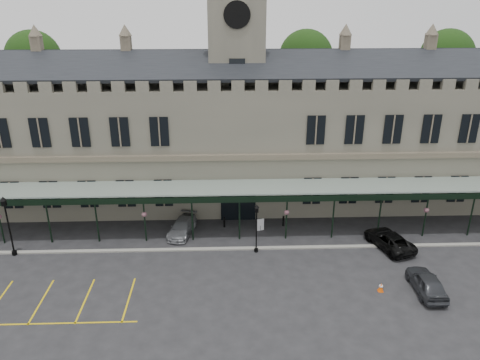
{
  "coord_description": "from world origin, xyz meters",
  "views": [
    {
      "loc": [
        -1.18,
        -28.19,
        20.02
      ],
      "look_at": [
        0.0,
        6.0,
        6.0
      ],
      "focal_mm": 35.0,
      "sensor_mm": 36.0,
      "label": 1
    }
  ],
  "objects_px": {
    "station_building": "(237,137)",
    "car_taxi": "(182,227)",
    "sign_board": "(260,225)",
    "car_right_a": "(427,283)",
    "lamp_post_left": "(8,221)",
    "car_van": "(389,240)",
    "lamp_post_mid": "(257,224)",
    "traffic_cone": "(381,287)",
    "clock_tower": "(236,69)"
  },
  "relations": [
    {
      "from": "station_building",
      "to": "car_taxi",
      "type": "height_order",
      "value": "station_building"
    },
    {
      "from": "sign_board",
      "to": "station_building",
      "type": "bearing_deg",
      "value": 90.79
    },
    {
      "from": "car_right_a",
      "to": "car_taxi",
      "type": "bearing_deg",
      "value": -26.63
    },
    {
      "from": "lamp_post_left",
      "to": "car_right_a",
      "type": "xyz_separation_m",
      "value": [
        31.36,
        -6.08,
        -2.33
      ]
    },
    {
      "from": "station_building",
      "to": "car_van",
      "type": "bearing_deg",
      "value": -40.31
    },
    {
      "from": "car_van",
      "to": "car_right_a",
      "type": "xyz_separation_m",
      "value": [
        0.61,
        -6.22,
        0.07
      ]
    },
    {
      "from": "sign_board",
      "to": "car_taxi",
      "type": "bearing_deg",
      "value": 168.57
    },
    {
      "from": "sign_board",
      "to": "car_van",
      "type": "height_order",
      "value": "car_van"
    },
    {
      "from": "station_building",
      "to": "car_right_a",
      "type": "xyz_separation_m",
      "value": [
        13.0,
        -16.74,
        -5.72
      ]
    },
    {
      "from": "car_taxi",
      "to": "lamp_post_mid",
      "type": "bearing_deg",
      "value": -14.54
    },
    {
      "from": "traffic_cone",
      "to": "station_building",
      "type": "bearing_deg",
      "value": 120.65
    },
    {
      "from": "station_building",
      "to": "car_right_a",
      "type": "height_order",
      "value": "station_building"
    },
    {
      "from": "clock_tower",
      "to": "lamp_post_left",
      "type": "xyz_separation_m",
      "value": [
        -18.36,
        -10.75,
        -10.04
      ]
    },
    {
      "from": "lamp_post_mid",
      "to": "car_right_a",
      "type": "distance_m",
      "value": 13.22
    },
    {
      "from": "station_building",
      "to": "lamp_post_left",
      "type": "distance_m",
      "value": 21.5
    },
    {
      "from": "station_building",
      "to": "clock_tower",
      "type": "xyz_separation_m",
      "value": [
        0.0,
        0.09,
        6.64
      ]
    },
    {
      "from": "clock_tower",
      "to": "car_right_a",
      "type": "xyz_separation_m",
      "value": [
        13.0,
        -16.82,
        -12.36
      ]
    },
    {
      "from": "sign_board",
      "to": "car_van",
      "type": "xyz_separation_m",
      "value": [
        10.48,
        -3.3,
        0.13
      ]
    },
    {
      "from": "car_van",
      "to": "car_taxi",
      "type": "bearing_deg",
      "value": -29.02
    },
    {
      "from": "station_building",
      "to": "clock_tower",
      "type": "bearing_deg",
      "value": 90.0
    },
    {
      "from": "car_right_a",
      "to": "lamp_post_left",
      "type": "bearing_deg",
      "value": -10.49
    },
    {
      "from": "lamp_post_left",
      "to": "car_van",
      "type": "height_order",
      "value": "lamp_post_left"
    },
    {
      "from": "station_building",
      "to": "car_van",
      "type": "relative_size",
      "value": 12.23
    },
    {
      "from": "station_building",
      "to": "traffic_cone",
      "type": "height_order",
      "value": "station_building"
    },
    {
      "from": "lamp_post_mid",
      "to": "traffic_cone",
      "type": "distance_m",
      "value": 10.5
    },
    {
      "from": "station_building",
      "to": "lamp_post_left",
      "type": "relative_size",
      "value": 11.56
    },
    {
      "from": "lamp_post_left",
      "to": "car_right_a",
      "type": "distance_m",
      "value": 32.02
    },
    {
      "from": "lamp_post_left",
      "to": "car_right_a",
      "type": "relative_size",
      "value": 1.18
    },
    {
      "from": "car_van",
      "to": "traffic_cone",
      "type": "bearing_deg",
      "value": 47.71
    },
    {
      "from": "station_building",
      "to": "clock_tower",
      "type": "distance_m",
      "value": 6.64
    },
    {
      "from": "lamp_post_left",
      "to": "lamp_post_mid",
      "type": "height_order",
      "value": "lamp_post_left"
    },
    {
      "from": "sign_board",
      "to": "car_right_a",
      "type": "relative_size",
      "value": 0.26
    },
    {
      "from": "lamp_post_left",
      "to": "traffic_cone",
      "type": "height_order",
      "value": "lamp_post_left"
    },
    {
      "from": "lamp_post_left",
      "to": "car_van",
      "type": "xyz_separation_m",
      "value": [
        30.75,
        0.15,
        -2.39
      ]
    },
    {
      "from": "station_building",
      "to": "lamp_post_mid",
      "type": "relative_size",
      "value": 14.06
    },
    {
      "from": "lamp_post_mid",
      "to": "car_van",
      "type": "bearing_deg",
      "value": 1.73
    },
    {
      "from": "station_building",
      "to": "car_right_a",
      "type": "bearing_deg",
      "value": -52.16
    },
    {
      "from": "lamp_post_left",
      "to": "sign_board",
      "type": "height_order",
      "value": "lamp_post_left"
    },
    {
      "from": "clock_tower",
      "to": "car_van",
      "type": "height_order",
      "value": "clock_tower"
    },
    {
      "from": "traffic_cone",
      "to": "car_van",
      "type": "xyz_separation_m",
      "value": [
        2.57,
        6.06,
        0.36
      ]
    },
    {
      "from": "traffic_cone",
      "to": "sign_board",
      "type": "bearing_deg",
      "value": 130.2
    },
    {
      "from": "clock_tower",
      "to": "car_taxi",
      "type": "distance_m",
      "value": 15.45
    },
    {
      "from": "lamp_post_left",
      "to": "traffic_cone",
      "type": "distance_m",
      "value": 28.92
    },
    {
      "from": "car_van",
      "to": "car_right_a",
      "type": "bearing_deg",
      "value": 76.29
    },
    {
      "from": "lamp_post_left",
      "to": "sign_board",
      "type": "relative_size",
      "value": 4.6
    },
    {
      "from": "lamp_post_mid",
      "to": "sign_board",
      "type": "xyz_separation_m",
      "value": [
        0.62,
        3.64,
        -1.98
      ]
    },
    {
      "from": "car_right_a",
      "to": "sign_board",
      "type": "bearing_deg",
      "value": -40.19
    },
    {
      "from": "car_right_a",
      "to": "station_building",
      "type": "bearing_deg",
      "value": -51.69
    },
    {
      "from": "clock_tower",
      "to": "lamp_post_left",
      "type": "height_order",
      "value": "clock_tower"
    },
    {
      "from": "lamp_post_mid",
      "to": "traffic_cone",
      "type": "relative_size",
      "value": 6.41
    }
  ]
}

